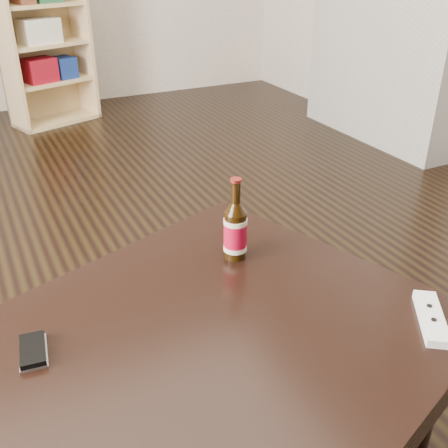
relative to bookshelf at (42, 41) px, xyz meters
name	(u,v)px	position (x,y,z in m)	size (l,w,h in m)	color
floor	(66,347)	(-0.45, -2.54, -0.58)	(5.00, 6.00, 0.01)	black
bookshelf	(42,41)	(0.00, 0.00, 0.00)	(0.65, 0.45, 1.11)	tan
coffee_table	(120,427)	(-0.46, -3.32, -0.14)	(1.53, 1.19, 0.50)	black
beer_bottle	(235,230)	(-0.07, -3.01, 0.00)	(0.07, 0.07, 0.20)	black
phone	(33,351)	(-0.56, -3.15, -0.06)	(0.06, 0.10, 0.02)	#A6A5A8
remote	(431,318)	(0.17, -3.41, -0.06)	(0.13, 0.16, 0.02)	silver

